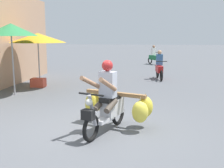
% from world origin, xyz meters
% --- Properties ---
extents(ground_plane, '(120.00, 120.00, 0.00)m').
position_xyz_m(ground_plane, '(0.00, 0.00, 0.00)').
color(ground_plane, '#56595E').
extents(motorbike_main_loaded, '(1.70, 1.94, 1.58)m').
position_xyz_m(motorbike_main_loaded, '(0.38, 0.23, 0.57)').
color(motorbike_main_loaded, black).
rests_on(motorbike_main_loaded, ground).
extents(motorbike_distant_ahead_left, '(0.97, 1.40, 1.40)m').
position_xyz_m(motorbike_distant_ahead_left, '(1.48, 14.64, 0.57)').
color(motorbike_distant_ahead_left, black).
rests_on(motorbike_distant_ahead_left, ground).
extents(motorbike_distant_ahead_right, '(0.51, 1.62, 1.40)m').
position_xyz_m(motorbike_distant_ahead_right, '(1.67, 7.62, 0.57)').
color(motorbike_distant_ahead_right, black).
rests_on(motorbike_distant_ahead_right, ground).
extents(market_umbrella_near_shop, '(2.26, 2.26, 2.19)m').
position_xyz_m(market_umbrella_near_shop, '(-3.30, 4.96, 2.00)').
color(market_umbrella_near_shop, '#99999E').
rests_on(market_umbrella_near_shop, ground).
extents(market_umbrella_further_along, '(1.83, 1.83, 2.51)m').
position_xyz_m(market_umbrella_further_along, '(-3.56, 3.29, 2.29)').
color(market_umbrella_further_along, '#99999E').
rests_on(market_umbrella_further_along, ground).
extents(produce_crate, '(0.56, 0.40, 0.36)m').
position_xyz_m(produce_crate, '(-3.33, 4.87, 0.18)').
color(produce_crate, '#CC4C38').
rests_on(produce_crate, ground).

